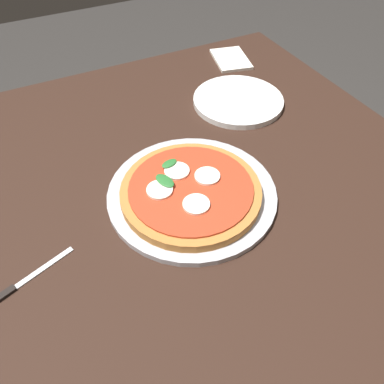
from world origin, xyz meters
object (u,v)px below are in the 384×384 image
dining_table (196,249)px  serving_tray (192,193)px  pizza (191,191)px  plate_white (238,101)px  knife (11,290)px  napkin (231,59)px

dining_table → serving_tray: bearing=-19.1°
pizza → plate_white: bearing=-46.5°
knife → pizza: bearing=-82.0°
knife → serving_tray: bearing=-80.9°
plate_white → napkin: bearing=-26.2°
plate_white → napkin: (0.19, -0.10, -0.00)m
dining_table → knife: bearing=90.4°
serving_tray → knife: (-0.05, 0.34, -0.00)m
serving_tray → knife: size_ratio=1.90×
pizza → napkin: size_ratio=1.99×
pizza → napkin: bearing=-38.7°
dining_table → pizza: size_ratio=4.59×
pizza → knife: 0.33m
napkin → knife: (-0.48, 0.67, -0.00)m
plate_white → dining_table: bearing=137.2°
dining_table → plate_white: bearing=-42.8°
dining_table → napkin: bearing=-36.8°
serving_tray → dining_table: bearing=160.9°
dining_table → knife: size_ratio=7.12×
pizza → plate_white: size_ratio=1.18×
pizza → serving_tray: bearing=-41.8°
serving_tray → napkin: serving_tray is taller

